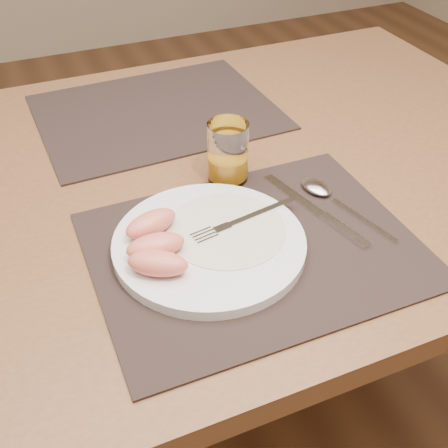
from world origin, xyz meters
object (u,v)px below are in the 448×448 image
at_px(plate, 209,244).
at_px(placemat_near, 254,248).
at_px(table, 190,211).
at_px(placemat_far, 157,112).
at_px(spoon, 323,191).
at_px(knife, 322,215).
at_px(juice_glass, 228,155).
at_px(fork, 237,222).

bearing_deg(plate, placemat_near, -21.05).
relative_size(table, placemat_far, 3.11).
xyz_separation_m(table, spoon, (0.17, -0.15, 0.09)).
relative_size(plate, knife, 1.24).
relative_size(knife, spoon, 1.14).
bearing_deg(spoon, knife, -121.45).
bearing_deg(plate, knife, 0.15).
bearing_deg(knife, plate, -179.85).
bearing_deg(juice_glass, knife, -58.87).
xyz_separation_m(placemat_far, juice_glass, (0.04, -0.27, 0.05)).
xyz_separation_m(placemat_far, plate, (-0.06, -0.42, 0.01)).
bearing_deg(spoon, placemat_near, -155.04).
distance_m(table, juice_glass, 0.15).
bearing_deg(juice_glass, table, 138.29).
height_order(placemat_far, spoon, spoon).
bearing_deg(knife, fork, 173.03).
distance_m(plate, juice_glass, 0.18).
bearing_deg(table, placemat_near, -84.92).
xyz_separation_m(placemat_near, plate, (-0.06, 0.02, 0.01)).
height_order(plate, juice_glass, juice_glass).
xyz_separation_m(table, fork, (0.01, -0.18, 0.11)).
bearing_deg(placemat_near, juice_glass, 78.97).
height_order(knife, juice_glass, juice_glass).
bearing_deg(placemat_far, knife, -72.99).
relative_size(plate, juice_glass, 2.71).
xyz_separation_m(plate, knife, (0.18, 0.00, -0.01)).
bearing_deg(spoon, juice_glass, 139.78).
bearing_deg(spoon, fork, -169.00).
height_order(placemat_far, plate, plate).
xyz_separation_m(table, knife, (0.14, -0.20, 0.09)).
distance_m(plate, spoon, 0.22).
height_order(placemat_near, knife, knife).
distance_m(fork, spoon, 0.17).
distance_m(fork, juice_glass, 0.14).
height_order(fork, juice_glass, juice_glass).
height_order(table, knife, knife).
bearing_deg(fork, knife, -6.97).
xyz_separation_m(placemat_far, knife, (0.13, -0.42, 0.00)).
relative_size(placemat_near, placemat_far, 1.00).
relative_size(fork, spoon, 0.92).
height_order(fork, knife, fork).
xyz_separation_m(plate, juice_glass, (0.09, 0.15, 0.04)).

